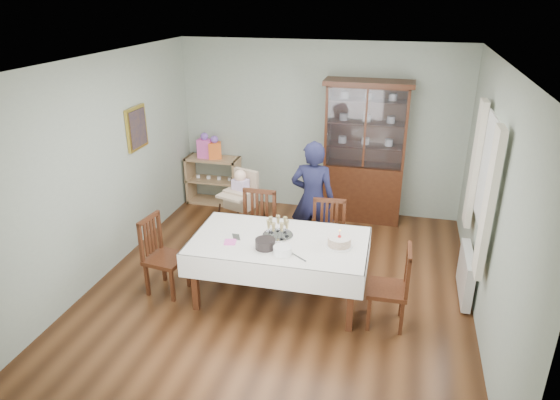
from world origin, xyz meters
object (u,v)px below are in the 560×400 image
(china_cabinet, at_px, (365,150))
(high_chair, at_px, (241,217))
(chair_end_left, at_px, (166,270))
(gift_bag_orange, at_px, (215,148))
(woman, at_px, (313,200))
(chair_end_right, at_px, (388,301))
(birthday_cake, at_px, (339,242))
(chair_far_right, at_px, (327,253))
(champagne_tray, at_px, (278,231))
(sideboard, at_px, (214,180))
(gift_bag_pink, at_px, (205,147))
(dining_table, at_px, (279,269))
(chair_far_left, at_px, (256,246))

(china_cabinet, relative_size, high_chair, 1.92)
(chair_end_left, relative_size, gift_bag_orange, 2.47)
(woman, bearing_deg, chair_end_right, 128.74)
(birthday_cake, xyz_separation_m, gift_bag_orange, (-2.41, 2.49, 0.16))
(chair_far_right, height_order, champagne_tray, champagne_tray)
(china_cabinet, height_order, champagne_tray, china_cabinet)
(sideboard, bearing_deg, gift_bag_pink, -170.00)
(chair_far_right, relative_size, birthday_cake, 3.23)
(chair_end_left, relative_size, high_chair, 0.84)
(chair_end_left, distance_m, high_chair, 1.45)
(champagne_tray, bearing_deg, chair_far_right, 49.77)
(high_chair, distance_m, birthday_cake, 1.93)
(dining_table, distance_m, chair_far_left, 0.77)
(champagne_tray, relative_size, gift_bag_orange, 0.92)
(chair_far_left, xyz_separation_m, gift_bag_pink, (-1.44, 1.90, 0.68))
(chair_far_left, bearing_deg, high_chair, 124.84)
(dining_table, xyz_separation_m, chair_far_right, (0.45, 0.67, -0.10))
(china_cabinet, relative_size, sideboard, 2.42)
(sideboard, xyz_separation_m, chair_end_right, (3.05, -2.73, -0.12))
(chair_end_right, height_order, high_chair, high_chair)
(chair_end_left, distance_m, champagne_tray, 1.45)
(chair_end_right, xyz_separation_m, gift_bag_pink, (-3.16, 2.71, 0.71))
(chair_end_left, relative_size, champagne_tray, 2.69)
(champagne_tray, height_order, birthday_cake, champagne_tray)
(sideboard, bearing_deg, chair_end_right, -41.86)
(chair_far_left, height_order, high_chair, high_chair)
(birthday_cake, relative_size, gift_bag_orange, 0.78)
(sideboard, height_order, gift_bag_pink, gift_bag_pink)
(chair_far_left, relative_size, chair_end_right, 1.10)
(chair_end_left, xyz_separation_m, woman, (1.52, 1.34, 0.52))
(woman, height_order, high_chair, woman)
(chair_far_right, xyz_separation_m, birthday_cake, (0.22, -0.65, 0.53))
(chair_far_right, distance_m, gift_bag_pink, 3.07)
(woman, xyz_separation_m, champagne_tray, (-0.21, -1.06, 0.02))
(birthday_cake, bearing_deg, woman, 114.40)
(woman, distance_m, champagne_tray, 1.08)
(china_cabinet, relative_size, chair_far_right, 2.26)
(chair_far_left, relative_size, high_chair, 0.90)
(chair_far_right, distance_m, gift_bag_orange, 2.93)
(china_cabinet, height_order, chair_end_right, china_cabinet)
(dining_table, distance_m, champagne_tray, 0.45)
(sideboard, height_order, woman, woman)
(chair_far_left, height_order, gift_bag_orange, gift_bag_orange)
(woman, relative_size, birthday_cake, 5.40)
(chair_far_left, xyz_separation_m, gift_bag_orange, (-1.26, 1.90, 0.67))
(chair_far_left, bearing_deg, woman, 40.86)
(chair_end_right, xyz_separation_m, high_chair, (-2.10, 1.36, 0.17))
(champagne_tray, xyz_separation_m, gift_bag_orange, (-1.69, 2.42, 0.15))
(china_cabinet, height_order, chair_end_left, china_cabinet)
(chair_far_left, distance_m, chair_end_left, 1.19)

